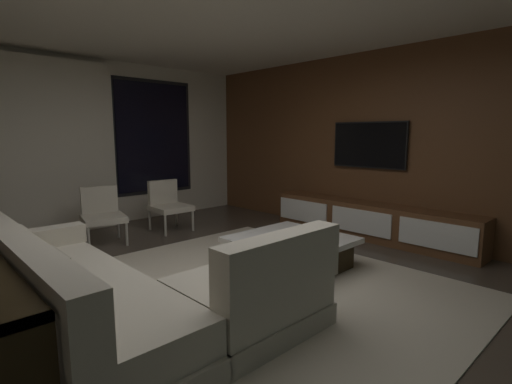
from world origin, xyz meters
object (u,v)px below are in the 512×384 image
at_px(accent_chair_near_window, 168,203).
at_px(accent_chair_by_curtain, 102,212).
at_px(book_stack_on_coffee_table, 284,237).
at_px(coffee_table, 291,252).
at_px(mounted_tv, 369,145).
at_px(media_console, 371,222).
at_px(sectional_couch, 124,298).

bearing_deg(accent_chair_near_window, accent_chair_by_curtain, -178.59).
relative_size(book_stack_on_coffee_table, accent_chair_by_curtain, 0.37).
distance_m(coffee_table, accent_chair_near_window, 2.55).
height_order(book_stack_on_coffee_table, mounted_tv, mounted_tv).
bearing_deg(accent_chair_by_curtain, accent_chair_near_window, 1.41).
distance_m(media_console, mounted_tv, 1.13).
bearing_deg(accent_chair_by_curtain, sectional_couch, -108.98).
distance_m(book_stack_on_coffee_table, accent_chair_near_window, 2.58).
distance_m(sectional_couch, book_stack_on_coffee_table, 1.84).
distance_m(accent_chair_by_curtain, media_console, 3.82).
height_order(sectional_couch, accent_chair_near_window, sectional_couch).
bearing_deg(accent_chair_by_curtain, mounted_tv, -36.88).
height_order(accent_chair_by_curtain, media_console, accent_chair_by_curtain).
distance_m(coffee_table, book_stack_on_coffee_table, 0.27).
relative_size(sectional_couch, coffee_table, 2.16).
bearing_deg(media_console, mounted_tv, 47.60).
relative_size(coffee_table, media_console, 0.37).
relative_size(coffee_table, accent_chair_by_curtain, 1.49).
bearing_deg(media_console, accent_chair_by_curtain, 139.10).
relative_size(book_stack_on_coffee_table, mounted_tv, 0.25).
bearing_deg(media_console, coffee_table, -179.61).
xyz_separation_m(book_stack_on_coffee_table, accent_chair_near_window, (0.11, 2.58, 0.04)).
distance_m(accent_chair_near_window, accent_chair_by_curtain, 1.06).
distance_m(sectional_couch, media_console, 3.77).
bearing_deg(sectional_couch, coffee_table, 2.47).
distance_m(book_stack_on_coffee_table, mounted_tv, 2.34).
bearing_deg(mounted_tv, coffee_table, -173.84).
height_order(coffee_table, accent_chair_near_window, accent_chair_near_window).
distance_m(sectional_couch, accent_chair_near_window, 3.27).
bearing_deg(book_stack_on_coffee_table, sectional_couch, -178.63).
bearing_deg(media_console, book_stack_on_coffee_table, -178.38).
xyz_separation_m(accent_chair_near_window, mounted_tv, (2.01, -2.32, 0.92)).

